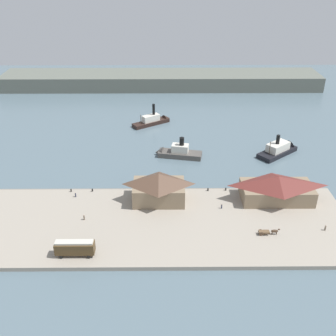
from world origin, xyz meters
TOP-DOWN VIEW (x-y plane):
  - ground_plane at (0.00, 0.00)m, footprint 320.00×320.00m
  - quay_promenade at (0.00, -22.00)m, footprint 110.00×36.00m
  - seawall_edge at (0.00, -3.60)m, footprint 110.00×0.80m
  - ferry_shed_central_terminal at (0.18, -10.48)m, footprint 15.92×10.85m
  - ferry_shed_west_terminal at (36.43, -10.20)m, footprint 21.97×11.11m
  - street_tram at (-20.57, -35.43)m, footprint 9.85×2.91m
  - horse_cart at (30.04, -27.51)m, footprint 5.74×1.39m
  - pedestrian_standing_center at (46.21, -25.83)m, footprint 0.42×0.42m
  - pedestrian_near_cart at (19.00, -15.04)m, footprint 0.38×0.38m
  - pedestrian_walking_east at (-21.10, -20.44)m, footprint 0.42×0.42m
  - pedestrian_near_east_shed at (-25.93, -8.41)m, footprint 0.40×0.40m
  - mooring_post_center_east at (-28.01, -5.31)m, footprint 0.44×0.44m
  - mooring_post_east at (21.65, -4.89)m, footprint 0.44×0.44m
  - mooring_post_center_west at (-21.23, -5.17)m, footprint 0.44×0.44m
  - mooring_post_west at (15.89, -5.15)m, footprint 0.44×0.44m
  - ferry_departing_north at (6.14, 21.60)m, footprint 18.46×8.35m
  - ferry_outer_harbor at (-2.74, 54.38)m, footprint 18.21×14.03m
  - ferry_moored_west at (46.91, 24.26)m, footprint 18.41×16.47m
  - far_headland at (0.00, 110.00)m, footprint 180.00×24.00m

SIDE VIEW (x-z plane):
  - ground_plane at x=0.00m, z-range 0.00..0.00m
  - seawall_edge at x=0.00m, z-range 0.00..1.00m
  - quay_promenade at x=0.00m, z-range 0.00..1.20m
  - ferry_outer_harbor at x=-2.74m, z-range -3.69..6.89m
  - mooring_post_center_east at x=-28.01m, z-range 1.20..2.10m
  - mooring_post_east at x=21.65m, z-range 1.20..2.10m
  - mooring_post_center_west at x=-21.23m, z-range 1.20..2.10m
  - mooring_post_west at x=15.89m, z-range 1.20..2.10m
  - ferry_departing_north at x=6.14m, z-range -3.01..6.41m
  - ferry_moored_west at x=46.91m, z-range -3.39..6.79m
  - pedestrian_near_cart at x=19.00m, z-range 1.13..2.66m
  - pedestrian_near_east_shed at x=-25.93m, z-range 1.13..2.75m
  - pedestrian_standing_center at x=46.21m, z-range 1.13..2.80m
  - pedestrian_walking_east at x=-21.10m, z-range 1.13..2.82m
  - horse_cart at x=30.04m, z-range 1.19..3.06m
  - street_tram at x=-20.57m, z-range 1.56..5.92m
  - far_headland at x=0.00m, z-range 0.00..8.00m
  - ferry_shed_west_terminal at x=36.43m, z-range 1.27..9.36m
  - ferry_shed_central_terminal at x=0.18m, z-range 1.28..10.59m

